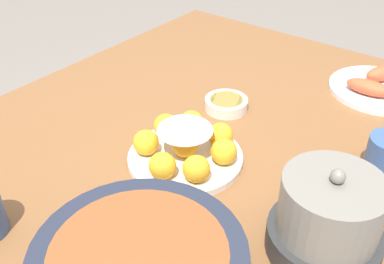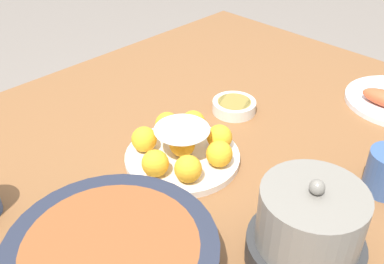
% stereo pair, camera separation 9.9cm
% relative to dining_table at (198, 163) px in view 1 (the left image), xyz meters
% --- Properties ---
extents(dining_table, '(1.36, 1.05, 0.75)m').
position_rel_dining_table_xyz_m(dining_table, '(0.00, 0.00, 0.00)').
color(dining_table, brown).
rests_on(dining_table, ground_plane).
extents(cake_plate, '(0.25, 0.25, 0.09)m').
position_rel_dining_table_xyz_m(cake_plate, '(0.10, 0.04, 0.12)').
color(cake_plate, silver).
rests_on(cake_plate, dining_table).
extents(sauce_bowl, '(0.11, 0.11, 0.03)m').
position_rel_dining_table_xyz_m(sauce_bowl, '(-0.13, -0.01, 0.10)').
color(sauce_bowl, silver).
rests_on(sauce_bowl, dining_table).
extents(seafood_platter, '(0.26, 0.26, 0.06)m').
position_rel_dining_table_xyz_m(seafood_platter, '(-0.46, 0.26, 0.10)').
color(seafood_platter, silver).
rests_on(seafood_platter, dining_table).
extents(warming_pot, '(0.19, 0.19, 0.17)m').
position_rel_dining_table_xyz_m(warming_pot, '(0.15, 0.38, 0.16)').
color(warming_pot, '#2D2D2D').
rests_on(warming_pot, dining_table).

